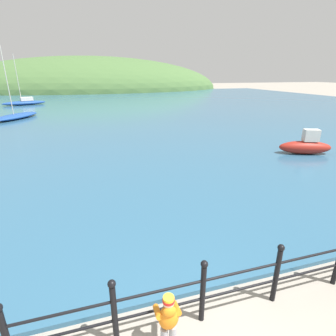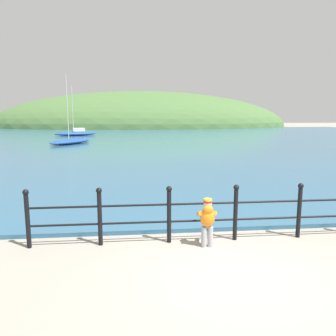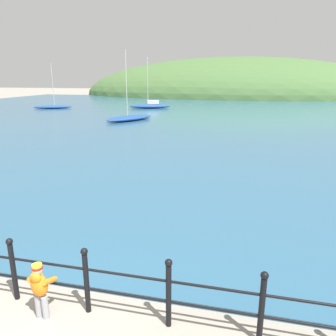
% 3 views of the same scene
% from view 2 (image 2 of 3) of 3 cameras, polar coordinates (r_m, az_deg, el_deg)
% --- Properties ---
extents(ground_plane, '(200.00, 200.00, 0.00)m').
position_cam_2_polar(ground_plane, '(5.91, 11.77, -17.59)').
color(ground_plane, gray).
extents(water, '(80.00, 60.00, 0.10)m').
position_cam_2_polar(water, '(37.14, -3.30, 5.22)').
color(water, '#2D5B7A').
rests_on(water, ground).
extents(far_hillside, '(64.95, 35.72, 15.52)m').
position_cam_2_polar(far_hillside, '(74.24, -4.63, 7.17)').
color(far_hillside, '#476B38').
rests_on(far_hillside, ground).
extents(iron_railing, '(8.63, 0.12, 1.21)m').
position_cam_2_polar(iron_railing, '(7.13, 11.68, -7.28)').
color(iron_railing, black).
rests_on(iron_railing, ground).
extents(child_in_coat, '(0.39, 0.38, 1.00)m').
position_cam_2_polar(child_in_coat, '(6.68, 6.89, -8.66)').
color(child_in_coat, '#99999E').
rests_on(child_in_coat, ground).
extents(boat_twin_mast, '(5.20, 2.99, 6.00)m').
position_cam_2_polar(boat_twin_mast, '(41.98, -15.72, 5.87)').
color(boat_twin_mast, '#1E4793').
rests_on(boat_twin_mast, water).
extents(boat_red_dinghy, '(3.83, 5.21, 5.97)m').
position_cam_2_polar(boat_red_dinghy, '(30.38, -16.57, 4.50)').
color(boat_red_dinghy, '#1E4793').
rests_on(boat_red_dinghy, water).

